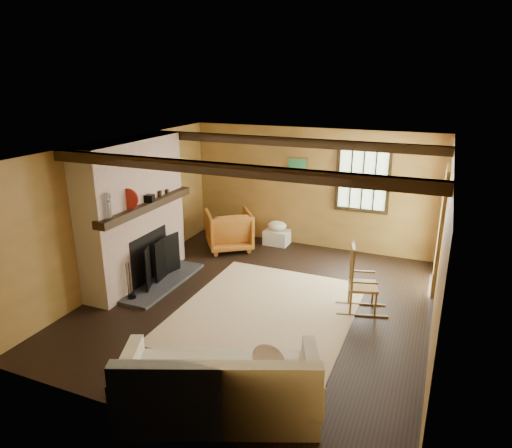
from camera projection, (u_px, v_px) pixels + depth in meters
The scene contains 10 objects.
ground at pixel (259, 303), 7.08m from camera, with size 5.50×5.50×0.00m, color black.
room_envelope at pixel (280, 199), 6.71m from camera, with size 5.02×5.52×2.44m.
fireplace at pixel (135, 218), 7.55m from camera, with size 1.02×2.30×2.40m.
rug at pixel (267, 311), 6.83m from camera, with size 2.50×3.00×0.01m, color beige.
rocking_chair at pixel (360, 284), 6.73m from camera, with size 0.83×0.57×1.04m.
sofa at pixel (220, 390), 4.69m from camera, with size 2.24×1.61×0.83m.
firewood_pile at pixel (224, 230), 10.01m from camera, with size 0.69×0.13×0.25m.
laundry_basket at pixel (277, 237), 9.48m from camera, with size 0.50×0.38×0.30m, color silver.
basket_pillow at pixel (277, 226), 9.41m from camera, with size 0.40×0.32×0.20m, color white.
armchair at pixel (229, 230), 9.16m from camera, with size 0.85×0.88×0.80m, color #BF6026.
Camera 1 is at (2.40, -5.87, 3.38)m, focal length 32.00 mm.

